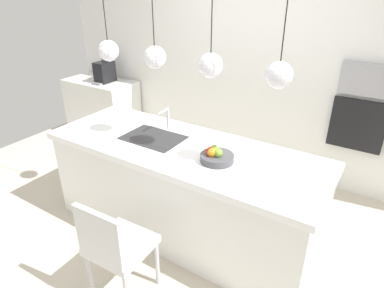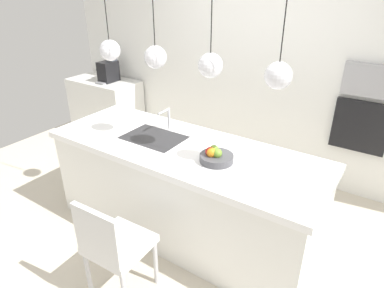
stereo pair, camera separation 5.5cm
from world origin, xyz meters
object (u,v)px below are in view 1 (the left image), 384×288
at_px(coffee_machine, 105,71).
at_px(microwave, 368,80).
at_px(fruit_bowl, 216,156).
at_px(oven, 358,125).
at_px(chair_near, 115,246).

xyz_separation_m(coffee_machine, microwave, (3.48, 0.30, 0.32)).
bearing_deg(coffee_machine, fruit_bowl, -27.21).
relative_size(coffee_machine, oven, 0.68).
bearing_deg(fruit_bowl, microwave, 63.15).
height_order(oven, chair_near, oven).
height_order(coffee_machine, microwave, microwave).
distance_m(oven, chair_near, 2.80).
bearing_deg(fruit_bowl, chair_near, -112.72).
bearing_deg(fruit_bowl, oven, 63.15).
bearing_deg(oven, coffee_machine, -175.13).
bearing_deg(microwave, coffee_machine, -175.13).
relative_size(microwave, oven, 0.96).
height_order(coffee_machine, chair_near, coffee_machine).
bearing_deg(chair_near, fruit_bowl, 67.28).
relative_size(fruit_bowl, microwave, 0.51).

